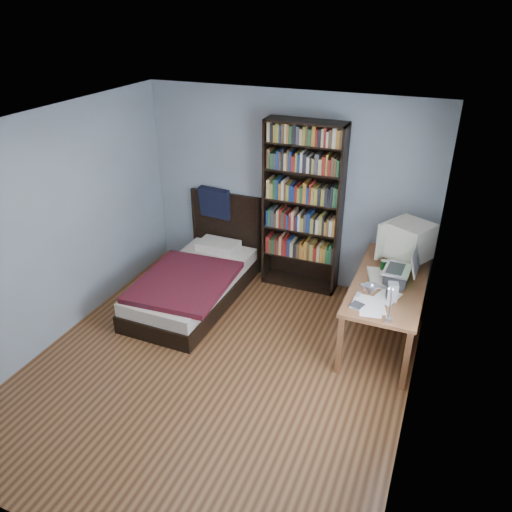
{
  "coord_description": "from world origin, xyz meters",
  "views": [
    {
      "loc": [
        1.92,
        -3.66,
        3.46
      ],
      "look_at": [
        0.12,
        0.74,
        0.97
      ],
      "focal_mm": 35.0,
      "sensor_mm": 36.0,
      "label": 1
    }
  ],
  "objects_px": {
    "desk": "(393,284)",
    "bookshelf": "(302,208)",
    "crt_monitor": "(407,241)",
    "keyboard": "(377,278)",
    "speaker": "(392,292)",
    "desk_lamp": "(374,293)",
    "soda_can": "(384,266)",
    "bed": "(196,279)",
    "laptop": "(398,274)"
  },
  "relations": [
    {
      "from": "keyboard",
      "to": "bookshelf",
      "type": "relative_size",
      "value": 0.2
    },
    {
      "from": "desk",
      "to": "bed",
      "type": "xyz_separation_m",
      "value": [
        -2.36,
        -0.54,
        -0.16
      ]
    },
    {
      "from": "desk_lamp",
      "to": "soda_can",
      "type": "distance_m",
      "value": 1.41
    },
    {
      "from": "soda_can",
      "to": "keyboard",
      "type": "bearing_deg",
      "value": -99.38
    },
    {
      "from": "speaker",
      "to": "bookshelf",
      "type": "distance_m",
      "value": 1.75
    },
    {
      "from": "soda_can",
      "to": "bookshelf",
      "type": "xyz_separation_m",
      "value": [
        -1.13,
        0.55,
        0.31
      ]
    },
    {
      "from": "crt_monitor",
      "to": "laptop",
      "type": "distance_m",
      "value": 0.51
    },
    {
      "from": "desk",
      "to": "bookshelf",
      "type": "height_order",
      "value": "bookshelf"
    },
    {
      "from": "bed",
      "to": "desk",
      "type": "bearing_deg",
      "value": 12.97
    },
    {
      "from": "crt_monitor",
      "to": "bookshelf",
      "type": "distance_m",
      "value": 1.36
    },
    {
      "from": "keyboard",
      "to": "bookshelf",
      "type": "xyz_separation_m",
      "value": [
        -1.1,
        0.76,
        0.35
      ]
    },
    {
      "from": "laptop",
      "to": "speaker",
      "type": "bearing_deg",
      "value": -91.17
    },
    {
      "from": "desk_lamp",
      "to": "keyboard",
      "type": "distance_m",
      "value": 1.24
    },
    {
      "from": "speaker",
      "to": "laptop",
      "type": "bearing_deg",
      "value": 75.66
    },
    {
      "from": "desk",
      "to": "bed",
      "type": "height_order",
      "value": "bed"
    },
    {
      "from": "desk_lamp",
      "to": "bed",
      "type": "bearing_deg",
      "value": 155.08
    },
    {
      "from": "desk",
      "to": "soda_can",
      "type": "relative_size",
      "value": 13.32
    },
    {
      "from": "bed",
      "to": "crt_monitor",
      "type": "bearing_deg",
      "value": 11.6
    },
    {
      "from": "keyboard",
      "to": "bed",
      "type": "bearing_deg",
      "value": 164.06
    },
    {
      "from": "soda_can",
      "to": "bookshelf",
      "type": "relative_size",
      "value": 0.06
    },
    {
      "from": "keyboard",
      "to": "speaker",
      "type": "height_order",
      "value": "speaker"
    },
    {
      "from": "crt_monitor",
      "to": "bed",
      "type": "height_order",
      "value": "crt_monitor"
    },
    {
      "from": "bookshelf",
      "to": "laptop",
      "type": "bearing_deg",
      "value": -30.59
    },
    {
      "from": "laptop",
      "to": "keyboard",
      "type": "bearing_deg",
      "value": 174.61
    },
    {
      "from": "speaker",
      "to": "soda_can",
      "type": "height_order",
      "value": "speaker"
    },
    {
      "from": "desk",
      "to": "laptop",
      "type": "xyz_separation_m",
      "value": [
        0.08,
        -0.52,
        0.43
      ]
    },
    {
      "from": "desk_lamp",
      "to": "soda_can",
      "type": "bearing_deg",
      "value": 94.05
    },
    {
      "from": "bookshelf",
      "to": "bed",
      "type": "relative_size",
      "value": 1.06
    },
    {
      "from": "desk_lamp",
      "to": "soda_can",
      "type": "relative_size",
      "value": 4.82
    },
    {
      "from": "crt_monitor",
      "to": "bookshelf",
      "type": "bearing_deg",
      "value": 167.28
    },
    {
      "from": "desk",
      "to": "bookshelf",
      "type": "distance_m",
      "value": 1.44
    },
    {
      "from": "desk_lamp",
      "to": "bookshelf",
      "type": "xyz_separation_m",
      "value": [
        -1.23,
        1.89,
        -0.13
      ]
    },
    {
      "from": "desk_lamp",
      "to": "speaker",
      "type": "bearing_deg",
      "value": 83.55
    },
    {
      "from": "speaker",
      "to": "soda_can",
      "type": "distance_m",
      "value": 0.61
    },
    {
      "from": "laptop",
      "to": "bed",
      "type": "bearing_deg",
      "value": -179.51
    },
    {
      "from": "desk_lamp",
      "to": "keyboard",
      "type": "bearing_deg",
      "value": 96.49
    },
    {
      "from": "speaker",
      "to": "bookshelf",
      "type": "height_order",
      "value": "bookshelf"
    },
    {
      "from": "laptop",
      "to": "bed",
      "type": "relative_size",
      "value": 0.2
    },
    {
      "from": "keyboard",
      "to": "bookshelf",
      "type": "bearing_deg",
      "value": 128.3
    },
    {
      "from": "speaker",
      "to": "soda_can",
      "type": "relative_size",
      "value": 1.52
    },
    {
      "from": "soda_can",
      "to": "speaker",
      "type": "bearing_deg",
      "value": -72.58
    },
    {
      "from": "desk",
      "to": "keyboard",
      "type": "bearing_deg",
      "value": -105.73
    },
    {
      "from": "crt_monitor",
      "to": "keyboard",
      "type": "bearing_deg",
      "value": -116.24
    },
    {
      "from": "desk_lamp",
      "to": "keyboard",
      "type": "xyz_separation_m",
      "value": [
        -0.13,
        1.13,
        -0.48
      ]
    },
    {
      "from": "soda_can",
      "to": "bed",
      "type": "relative_size",
      "value": 0.06
    },
    {
      "from": "keyboard",
      "to": "bed",
      "type": "relative_size",
      "value": 0.21
    },
    {
      "from": "desk",
      "to": "crt_monitor",
      "type": "height_order",
      "value": "crt_monitor"
    },
    {
      "from": "desk",
      "to": "keyboard",
      "type": "xyz_separation_m",
      "value": [
        -0.14,
        -0.5,
        0.32
      ]
    },
    {
      "from": "soda_can",
      "to": "bookshelf",
      "type": "bearing_deg",
      "value": 153.95
    },
    {
      "from": "keyboard",
      "to": "bookshelf",
      "type": "height_order",
      "value": "bookshelf"
    }
  ]
}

